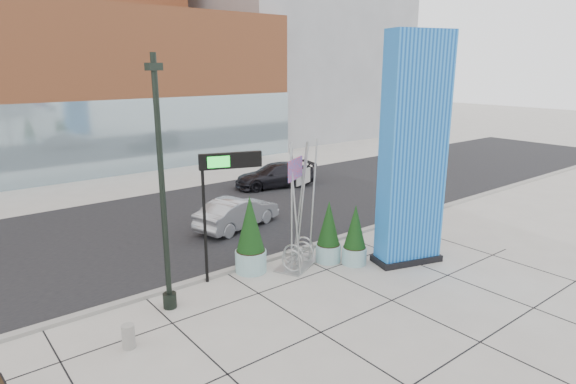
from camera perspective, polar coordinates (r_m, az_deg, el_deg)
ground at (r=13.97m, az=-2.12°, el=-15.95°), size 160.00×160.00×0.00m
street_asphalt at (r=22.12m, az=-17.72°, el=-4.76°), size 80.00×12.00×0.02m
curb_edge at (r=16.97m, az=-10.28°, el=-10.12°), size 80.00×0.30×0.12m
tower_podium at (r=37.63m, az=-26.49°, el=10.75°), size 34.00×10.00×11.00m
tower_glass_front at (r=33.24m, az=-24.09°, el=5.46°), size 34.00×0.60×5.00m
building_grey_parking at (r=53.27m, az=-0.01°, el=16.75°), size 20.00×18.00×18.00m
blue_pylon at (r=17.72m, az=14.60°, el=4.17°), size 2.71×1.80×8.32m
lamp_post at (r=14.33m, az=-14.51°, el=-2.23°), size 0.51×0.41×7.48m
public_art_sculpture at (r=17.57m, az=1.29°, el=-4.96°), size 2.26×1.75×4.59m
concrete_bollard at (r=13.66m, az=-18.39°, el=-15.95°), size 0.34×0.34×0.65m
overhead_street_sign at (r=16.04m, az=-7.75°, el=2.55°), size 2.02×0.85×4.40m
round_planter_east at (r=17.98m, az=4.83°, el=-4.85°), size 0.94×0.94×2.35m
round_planter_mid at (r=17.88m, az=7.94°, el=-5.20°), size 0.91×0.91×2.27m
round_planter_west at (r=17.02m, az=-4.48°, el=-5.26°), size 1.12×1.12×2.79m
car_silver_mid at (r=21.80m, az=-6.00°, el=-2.50°), size 4.48×2.52×1.40m
car_dark_east at (r=29.07m, az=-1.57°, el=1.97°), size 5.21×3.09×1.42m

